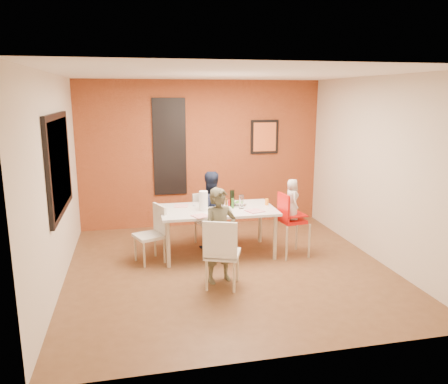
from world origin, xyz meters
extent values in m
plane|color=brown|center=(0.00, 0.00, 0.00)|extent=(4.50, 4.50, 0.00)
cube|color=white|center=(0.00, 0.00, 2.70)|extent=(4.50, 4.50, 0.02)
cube|color=beige|center=(0.00, 2.25, 1.35)|extent=(4.50, 0.02, 2.70)
cube|color=beige|center=(0.00, -2.25, 1.35)|extent=(4.50, 0.02, 2.70)
cube|color=beige|center=(-2.25, 0.00, 1.35)|extent=(0.02, 4.50, 2.70)
cube|color=beige|center=(2.25, 0.00, 1.35)|extent=(0.02, 4.50, 2.70)
cube|color=maroon|center=(0.00, 2.23, 1.35)|extent=(4.50, 0.02, 2.70)
cube|color=black|center=(-2.22, 0.20, 1.55)|extent=(0.05, 1.70, 1.30)
cube|color=black|center=(-2.21, 0.20, 1.55)|extent=(0.02, 1.55, 1.15)
cube|color=silver|center=(-0.60, 2.21, 1.50)|extent=(0.55, 0.03, 1.70)
cube|color=black|center=(-0.60, 2.21, 1.50)|extent=(0.60, 0.03, 1.76)
cube|color=black|center=(1.20, 2.21, 1.65)|extent=(0.54, 0.03, 0.64)
cube|color=orange|center=(1.20, 2.19, 1.65)|extent=(0.44, 0.01, 0.54)
cube|color=silver|center=(-0.03, 0.59, 0.71)|extent=(1.76, 1.00, 0.04)
cylinder|color=tan|center=(-0.84, 0.20, 0.34)|extent=(0.06, 0.06, 0.69)
cylinder|color=tan|center=(-0.82, 1.01, 0.34)|extent=(0.06, 0.06, 0.69)
cylinder|color=tan|center=(0.76, 0.17, 0.34)|extent=(0.06, 0.06, 0.69)
cylinder|color=tan|center=(0.77, 0.99, 0.34)|extent=(0.06, 0.06, 0.69)
cube|color=white|center=(-0.21, -0.58, 0.44)|extent=(0.55, 0.55, 0.05)
cube|color=white|center=(-0.28, -0.76, 0.68)|extent=(0.41, 0.19, 0.48)
cylinder|color=beige|center=(0.02, -0.48, 0.21)|extent=(0.03, 0.03, 0.42)
cylinder|color=beige|center=(-0.11, -0.80, 0.21)|extent=(0.03, 0.03, 0.42)
cylinder|color=beige|center=(-0.31, -0.35, 0.21)|extent=(0.03, 0.03, 0.42)
cylinder|color=beige|center=(-0.44, -0.68, 0.21)|extent=(0.03, 0.03, 0.42)
cube|color=silver|center=(-0.10, 1.06, 0.40)|extent=(0.47, 0.47, 0.04)
cube|color=silver|center=(-0.15, 1.23, 0.62)|extent=(0.38, 0.13, 0.44)
cylinder|color=#C7B094|center=(-0.22, 0.87, 0.19)|extent=(0.03, 0.03, 0.38)
cylinder|color=#C7B094|center=(-0.30, 1.18, 0.19)|extent=(0.03, 0.03, 0.38)
cylinder|color=#C7B094|center=(0.09, 0.95, 0.19)|extent=(0.03, 0.03, 0.38)
cylinder|color=#C7B094|center=(0.01, 1.26, 0.19)|extent=(0.03, 0.03, 0.38)
cube|color=silver|center=(-1.09, 0.47, 0.40)|extent=(0.51, 0.51, 0.04)
cube|color=silver|center=(-0.92, 0.54, 0.62)|extent=(0.18, 0.38, 0.45)
cylinder|color=#BAAC8A|center=(-1.30, 0.56, 0.19)|extent=(0.03, 0.03, 0.39)
cylinder|color=#BAAC8A|center=(-1.00, 0.68, 0.19)|extent=(0.03, 0.03, 0.39)
cylinder|color=#BAAC8A|center=(-1.18, 0.26, 0.19)|extent=(0.03, 0.03, 0.39)
cylinder|color=#BAAC8A|center=(-0.88, 0.38, 0.19)|extent=(0.03, 0.03, 0.39)
cube|color=red|center=(1.07, 0.29, 0.56)|extent=(0.39, 0.39, 0.05)
cube|color=red|center=(0.91, 0.26, 0.78)|extent=(0.08, 0.34, 0.40)
cube|color=red|center=(1.07, 0.29, 0.65)|extent=(0.39, 0.39, 0.02)
cylinder|color=tan|center=(1.28, 0.12, 0.27)|extent=(0.03, 0.03, 0.53)
cylinder|color=tan|center=(0.90, 0.07, 0.27)|extent=(0.03, 0.03, 0.53)
cylinder|color=tan|center=(1.23, 0.51, 0.27)|extent=(0.03, 0.03, 0.53)
cylinder|color=tan|center=(0.85, 0.45, 0.27)|extent=(0.03, 0.03, 0.53)
imported|color=brown|center=(-0.21, -0.42, 0.63)|extent=(0.53, 0.42, 1.27)
imported|color=#161C32|center=(-0.10, 0.90, 0.63)|extent=(0.69, 0.58, 1.26)
imported|color=beige|center=(1.05, 0.29, 0.89)|extent=(0.20, 0.31, 0.62)
cube|color=white|center=(-0.36, 0.21, 0.73)|extent=(0.28, 0.28, 0.01)
cube|color=white|center=(0.05, 0.92, 0.73)|extent=(0.27, 0.27, 0.01)
cube|color=white|center=(0.48, 0.31, 0.73)|extent=(0.29, 0.29, 0.01)
cube|color=white|center=(-0.57, 0.86, 0.73)|extent=(0.24, 0.24, 0.01)
imported|color=silver|center=(0.03, 0.44, 0.75)|extent=(0.25, 0.25, 0.05)
imported|color=silver|center=(0.34, 0.74, 0.75)|extent=(0.21, 0.21, 0.05)
cylinder|color=black|center=(0.20, 0.63, 0.86)|extent=(0.07, 0.07, 0.27)
cylinder|color=white|center=(-0.01, 0.43, 0.82)|extent=(0.07, 0.07, 0.19)
cylinder|color=white|center=(0.32, 0.53, 0.83)|extent=(0.07, 0.07, 0.21)
cylinder|color=white|center=(-0.26, 0.54, 0.88)|extent=(0.13, 0.13, 0.29)
cylinder|color=red|center=(0.13, 0.55, 0.80)|extent=(0.03, 0.03, 0.14)
cylinder|color=#367C29|center=(0.19, 0.56, 0.80)|extent=(0.04, 0.04, 0.15)
cylinder|color=brown|center=(0.12, 0.68, 0.79)|extent=(0.03, 0.03, 0.13)
cylinder|color=orange|center=(0.77, 0.64, 0.78)|extent=(0.06, 0.06, 0.10)
camera|label=1|loc=(-1.31, -5.74, 2.43)|focal=35.00mm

